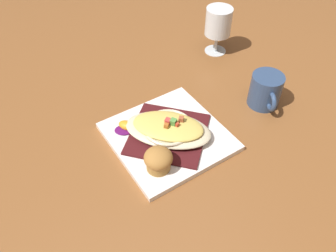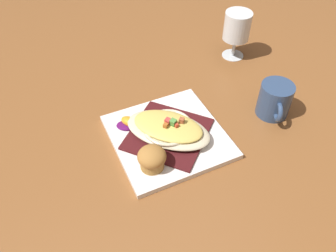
{
  "view_description": "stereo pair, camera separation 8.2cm",
  "coord_description": "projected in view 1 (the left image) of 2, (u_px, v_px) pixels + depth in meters",
  "views": [
    {
      "loc": [
        0.5,
        -0.27,
        0.63
      ],
      "look_at": [
        0.0,
        0.0,
        0.04
      ],
      "focal_mm": 36.64,
      "sensor_mm": 36.0,
      "label": 1
    },
    {
      "loc": [
        0.54,
        -0.2,
        0.63
      ],
      "look_at": [
        0.0,
        0.0,
        0.04
      ],
      "focal_mm": 36.64,
      "sensor_mm": 36.0,
      "label": 2
    }
  ],
  "objects": [
    {
      "name": "muffin",
      "position": [
        158.0,
        160.0,
        0.75
      ],
      "size": [
        0.06,
        0.06,
        0.05
      ],
      "color": "#A17133",
      "rests_on": "square_plate"
    },
    {
      "name": "ground_plane",
      "position": [
        168.0,
        138.0,
        0.85
      ],
      "size": [
        2.6,
        2.6,
        0.0
      ],
      "primitive_type": "plane",
      "color": "brown"
    },
    {
      "name": "coffee_mug",
      "position": [
        265.0,
        92.0,
        0.91
      ],
      "size": [
        0.11,
        0.08,
        0.09
      ],
      "color": "navy",
      "rests_on": "ground_plane"
    },
    {
      "name": "gratin_dish",
      "position": [
        168.0,
        128.0,
        0.82
      ],
      "size": [
        0.23,
        0.24,
        0.05
      ],
      "color": "beige",
      "rests_on": "folded_napkin"
    },
    {
      "name": "orange_garnish",
      "position": [
        126.0,
        127.0,
        0.85
      ],
      "size": [
        0.06,
        0.06,
        0.02
      ],
      "color": "#551357",
      "rests_on": "square_plate"
    },
    {
      "name": "folded_napkin",
      "position": [
        168.0,
        134.0,
        0.84
      ],
      "size": [
        0.25,
        0.25,
        0.01
      ],
      "primitive_type": "cube",
      "rotation": [
        0.0,
        0.0,
        0.81
      ],
      "color": "#451316",
      "rests_on": "square_plate"
    },
    {
      "name": "stemmed_glass",
      "position": [
        218.0,
        24.0,
        1.05
      ],
      "size": [
        0.08,
        0.08,
        0.15
      ],
      "color": "white",
      "rests_on": "ground_plane"
    },
    {
      "name": "square_plate",
      "position": [
        168.0,
        137.0,
        0.84
      ],
      "size": [
        0.28,
        0.28,
        0.01
      ],
      "primitive_type": "cube",
      "rotation": [
        0.0,
        0.0,
        0.08
      ],
      "color": "white",
      "rests_on": "ground_plane"
    }
  ]
}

